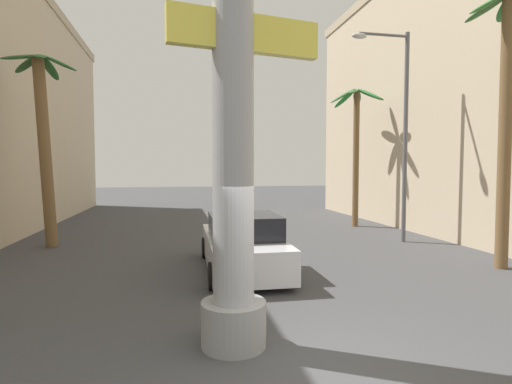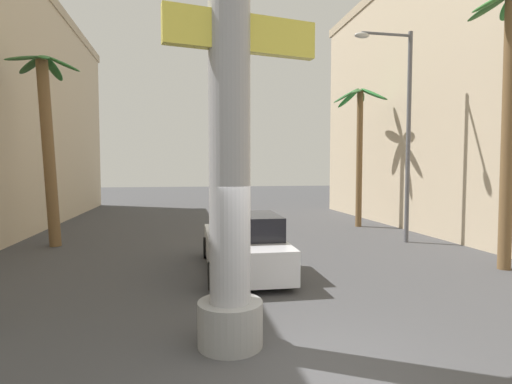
# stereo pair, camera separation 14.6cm
# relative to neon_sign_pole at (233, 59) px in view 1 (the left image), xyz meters

# --- Properties ---
(ground_plane) EXTENTS (93.86, 93.86, 0.00)m
(ground_plane) POSITION_rel_neon_sign_pole_xyz_m (1.03, 8.79, -4.41)
(ground_plane) COLOR #424244
(neon_sign_pole) EXTENTS (2.71, 1.02, 9.33)m
(neon_sign_pole) POSITION_rel_neon_sign_pole_xyz_m (0.00, 0.00, 0.00)
(neon_sign_pole) COLOR #9E9EA3
(neon_sign_pole) RESTS_ON ground
(street_lamp) EXTENTS (2.26, 0.28, 7.76)m
(street_lamp) POSITION_rel_neon_sign_pole_xyz_m (7.23, 7.54, 0.22)
(street_lamp) COLOR #59595E
(street_lamp) RESTS_ON ground
(car_lead) EXTENTS (2.11, 4.75, 1.56)m
(car_lead) POSITION_rel_neon_sign_pole_xyz_m (0.88, 4.49, -3.71)
(car_lead) COLOR black
(car_lead) RESTS_ON ground
(palm_tree_near_right) EXTENTS (2.42, 2.36, 7.50)m
(palm_tree_near_right) POSITION_rel_neon_sign_pole_xyz_m (7.90, 3.28, 0.25)
(palm_tree_near_right) COLOR brown
(palm_tree_near_right) RESTS_ON ground
(palm_tree_mid_right) EXTENTS (2.83, 2.72, 6.57)m
(palm_tree_mid_right) POSITION_rel_neon_sign_pole_xyz_m (7.53, 11.70, 0.04)
(palm_tree_mid_right) COLOR brown
(palm_tree_mid_right) RESTS_ON ground
(palm_tree_mid_left) EXTENTS (2.32, 2.41, 6.71)m
(palm_tree_mid_left) POSITION_rel_neon_sign_pole_xyz_m (-5.35, 9.08, -0.50)
(palm_tree_mid_left) COLOR brown
(palm_tree_mid_left) RESTS_ON ground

